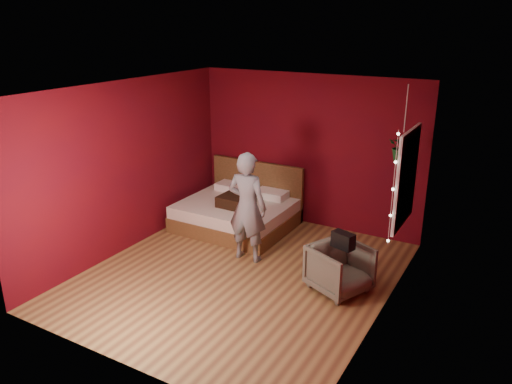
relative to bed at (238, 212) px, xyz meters
name	(u,v)px	position (x,y,z in m)	size (l,w,h in m)	color
floor	(240,275)	(0.95, -1.51, -0.26)	(4.50, 4.50, 0.00)	olive
room_walls	(238,161)	(0.95, -1.51, 1.42)	(4.04, 4.54, 2.62)	#5F0A0F
window	(406,178)	(2.92, -0.61, 1.24)	(0.05, 0.97, 1.27)	white
fairy_lights	(393,189)	(2.89, -1.13, 1.24)	(0.04, 0.04, 1.45)	silver
bed	(238,212)	(0.00, 0.00, 0.00)	(1.83, 1.55, 1.00)	brown
person	(247,207)	(0.78, -1.01, 0.57)	(0.60, 0.40, 1.66)	slate
armchair	(340,268)	(2.31, -1.21, 0.06)	(0.69, 0.71, 0.64)	#6A6554
handbag	(343,240)	(2.35, -1.24, 0.49)	(0.29, 0.15, 0.21)	black
throw_pillow	(236,201)	(0.08, -0.20, 0.29)	(0.51, 0.51, 0.18)	black
hanging_plant	(402,147)	(2.67, 0.06, 1.48)	(0.43, 0.40, 1.07)	silver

